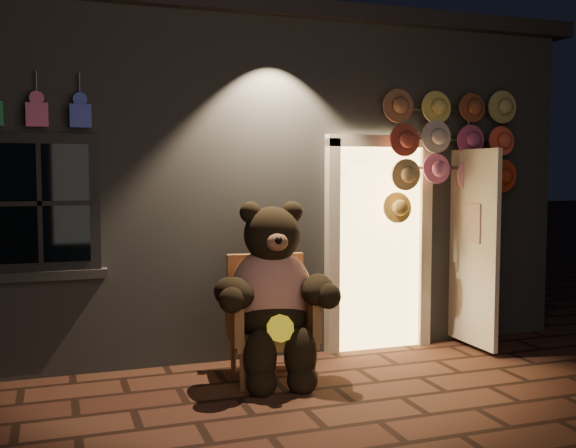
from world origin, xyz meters
name	(u,v)px	position (x,y,z in m)	size (l,w,h in m)	color
ground	(305,409)	(0.00, 0.00, 0.00)	(60.00, 60.00, 0.00)	#512E1F
shop_building	(198,178)	(0.00, 3.99, 1.74)	(7.30, 5.95, 3.51)	slate
wicker_armchair	(270,316)	(0.00, 0.91, 0.54)	(0.81, 0.75, 1.07)	#99643B
teddy_bear	(273,294)	(-0.01, 0.77, 0.76)	(1.15, 0.95, 1.59)	red
hat_rack	(449,146)	(2.05, 1.28, 2.08)	(1.51, 0.22, 2.67)	#59595E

